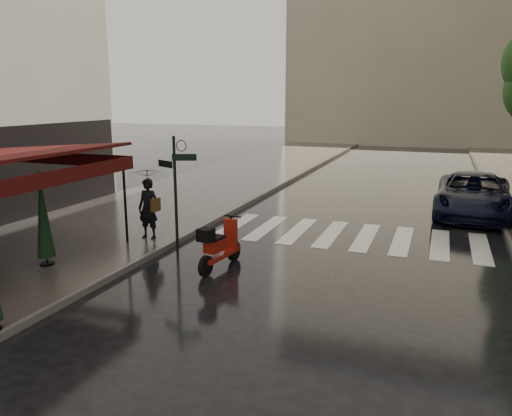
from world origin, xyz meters
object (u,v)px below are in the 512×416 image
Objects in this scene: pedestrian_with_umbrella at (147,181)px; scooter at (219,247)px; parasol_back at (43,216)px; parked_car at (474,195)px.

pedestrian_with_umbrella is 3.41m from scooter.
pedestrian_with_umbrella reaches higher than scooter.
parasol_back is (-1.05, -2.90, -0.44)m from pedestrian_with_umbrella.
scooter is 0.81× the size of parasol_back.
scooter is at bearing -24.72° from pedestrian_with_umbrella.
pedestrian_with_umbrella is 1.11× the size of parasol_back.
scooter is 4.25m from parasol_back.
pedestrian_with_umbrella is 0.46× the size of parked_car.
parked_car is (6.05, 8.27, 0.19)m from scooter.
pedestrian_with_umbrella is at bearing 160.58° from scooter.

